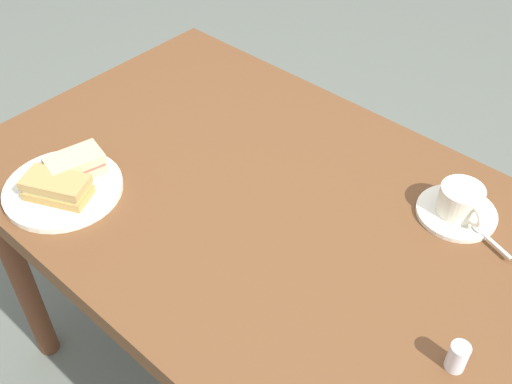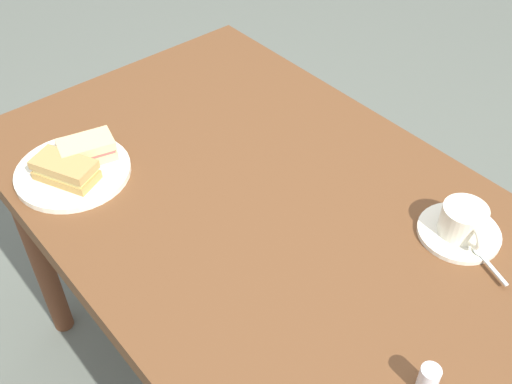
# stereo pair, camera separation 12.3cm
# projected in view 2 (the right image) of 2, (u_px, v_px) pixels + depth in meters

# --- Properties ---
(ground_plane) EXTENTS (6.00, 6.00, 0.00)m
(ground_plane) POSITION_uv_depth(u_px,v_px,m) (256.00, 380.00, 1.79)
(ground_plane) COLOR #595F55
(dining_table) EXTENTS (1.22, 0.81, 0.75)m
(dining_table) POSITION_uv_depth(u_px,v_px,m) (256.00, 221.00, 1.33)
(dining_table) COLOR brown
(dining_table) RESTS_ON ground_plane
(sandwich_plate) EXTENTS (0.25, 0.25, 0.01)m
(sandwich_plate) POSITION_uv_depth(u_px,v_px,m) (73.00, 172.00, 1.31)
(sandwich_plate) COLOR silver
(sandwich_plate) RESTS_ON dining_table
(sandwich_front) EXTENTS (0.15, 0.12, 0.05)m
(sandwich_front) POSITION_uv_depth(u_px,v_px,m) (65.00, 170.00, 1.27)
(sandwich_front) COLOR #AE8745
(sandwich_front) RESTS_ON sandwich_plate
(sandwich_back) EXTENTS (0.10, 0.13, 0.05)m
(sandwich_back) POSITION_uv_depth(u_px,v_px,m) (87.00, 150.00, 1.32)
(sandwich_back) COLOR tan
(sandwich_back) RESTS_ON sandwich_plate
(coffee_saucer) EXTENTS (0.16, 0.16, 0.01)m
(coffee_saucer) POSITION_uv_depth(u_px,v_px,m) (459.00, 232.00, 1.18)
(coffee_saucer) COLOR silver
(coffee_saucer) RESTS_ON dining_table
(coffee_cup) EXTENTS (0.11, 0.09, 0.06)m
(coffee_cup) POSITION_uv_depth(u_px,v_px,m) (463.00, 220.00, 1.15)
(coffee_cup) COLOR silver
(coffee_cup) RESTS_ON coffee_saucer
(spoon) EXTENTS (0.10, 0.04, 0.01)m
(spoon) POSITION_uv_depth(u_px,v_px,m) (484.00, 259.00, 1.12)
(spoon) COLOR silver
(spoon) RESTS_ON coffee_saucer
(salt_shaker) EXTENTS (0.03, 0.03, 0.06)m
(salt_shaker) POSITION_uv_depth(u_px,v_px,m) (428.00, 380.00, 0.93)
(salt_shaker) COLOR silver
(salt_shaker) RESTS_ON dining_table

